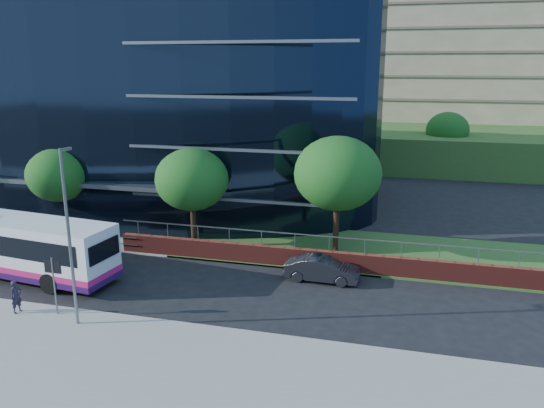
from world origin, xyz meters
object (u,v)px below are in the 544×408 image
(tree_far_b, at_px, (59,175))
(tree_far_d, at_px, (338,174))
(street_sign, at_px, (53,274))
(streetlight_east, at_px, (69,233))
(city_bus, at_px, (16,246))
(pedestrian, at_px, (16,297))
(tree_dist_e, at_px, (447,130))
(parked_car, at_px, (322,269))
(tree_far_c, at_px, (192,180))

(tree_far_b, xyz_separation_m, tree_far_d, (19.00, 0.50, 0.98))
(street_sign, relative_size, streetlight_east, 0.35)
(city_bus, bearing_deg, streetlight_east, -26.65)
(pedestrian, bearing_deg, city_bus, 49.79)
(tree_dist_e, bearing_deg, city_bus, -123.28)
(city_bus, xyz_separation_m, parked_car, (16.64, 3.57, -1.09))
(tree_far_c, relative_size, city_bus, 0.52)
(tree_dist_e, height_order, pedestrian, tree_dist_e)
(streetlight_east, height_order, city_bus, streetlight_east)
(tree_far_d, bearing_deg, streetlight_east, -129.40)
(tree_far_b, height_order, pedestrian, tree_far_b)
(street_sign, xyz_separation_m, pedestrian, (-1.92, -0.34, -1.21))
(tree_far_b, bearing_deg, tree_far_d, 1.51)
(tree_dist_e, height_order, streetlight_east, streetlight_east)
(tree_far_d, height_order, parked_car, tree_far_d)
(tree_dist_e, bearing_deg, pedestrian, -117.06)
(tree_far_b, height_order, city_bus, tree_far_b)
(tree_far_b, distance_m, tree_far_d, 19.03)
(streetlight_east, bearing_deg, parked_car, 39.01)
(pedestrian, bearing_deg, tree_dist_e, -16.25)
(tree_far_b, relative_size, parked_car, 1.48)
(tree_far_b, bearing_deg, tree_far_c, -2.86)
(tree_dist_e, xyz_separation_m, parked_car, (-8.15, -34.19, -3.86))
(tree_far_d, bearing_deg, tree_dist_e, 75.07)
(tree_far_d, relative_size, pedestrian, 4.70)
(tree_far_d, height_order, pedestrian, tree_far_d)
(street_sign, relative_size, tree_far_c, 0.43)
(city_bus, bearing_deg, tree_far_b, 113.31)
(city_bus, height_order, parked_car, city_bus)
(tree_far_c, relative_size, streetlight_east, 0.81)
(tree_far_d, bearing_deg, parked_car, -91.99)
(tree_far_c, height_order, city_bus, tree_far_c)
(street_sign, distance_m, tree_far_c, 11.14)
(tree_dist_e, bearing_deg, tree_far_c, -118.74)
(street_sign, relative_size, tree_far_d, 0.38)
(streetlight_east, distance_m, parked_car, 13.23)
(street_sign, bearing_deg, tree_dist_e, 64.88)
(tree_far_b, xyz_separation_m, city_bus, (2.21, -7.26, -2.44))
(street_sign, height_order, streetlight_east, streetlight_east)
(tree_far_d, xyz_separation_m, streetlight_east, (-10.00, -12.17, -0.75))
(streetlight_east, xyz_separation_m, city_bus, (-6.79, 4.41, -2.67))
(parked_car, bearing_deg, tree_dist_e, -12.29)
(tree_far_d, distance_m, parked_car, 6.16)
(streetlight_east, distance_m, city_bus, 8.53)
(street_sign, bearing_deg, tree_far_b, 124.08)
(pedestrian, bearing_deg, tree_far_d, -37.56)
(street_sign, height_order, pedestrian, street_sign)
(tree_far_d, height_order, tree_dist_e, tree_far_d)
(tree_dist_e, distance_m, streetlight_east, 45.85)
(tree_far_c, distance_m, tree_far_d, 9.08)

